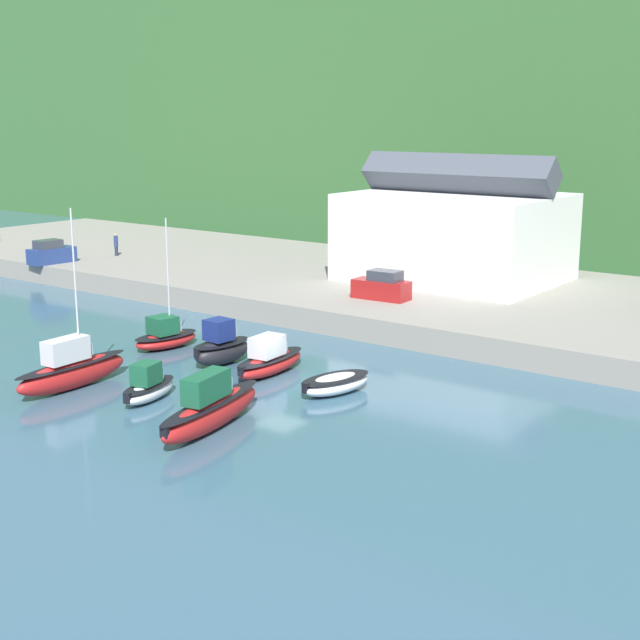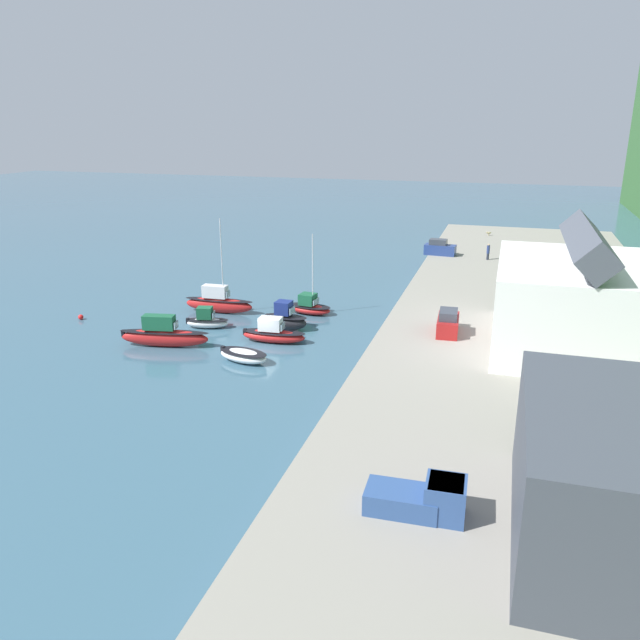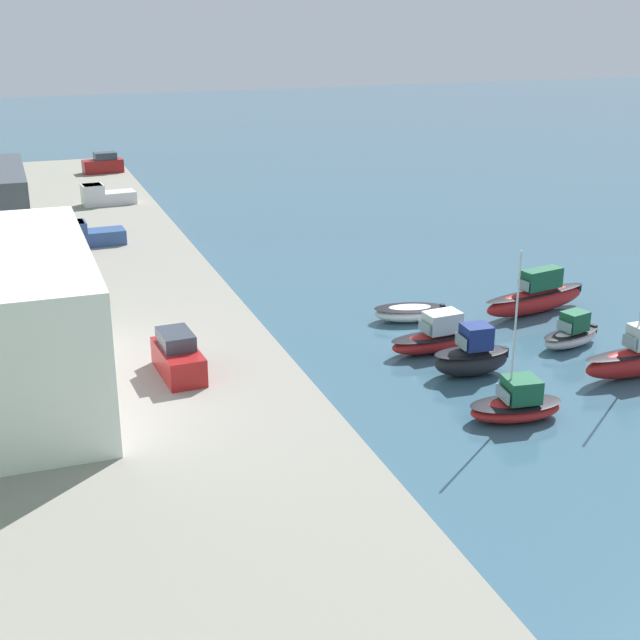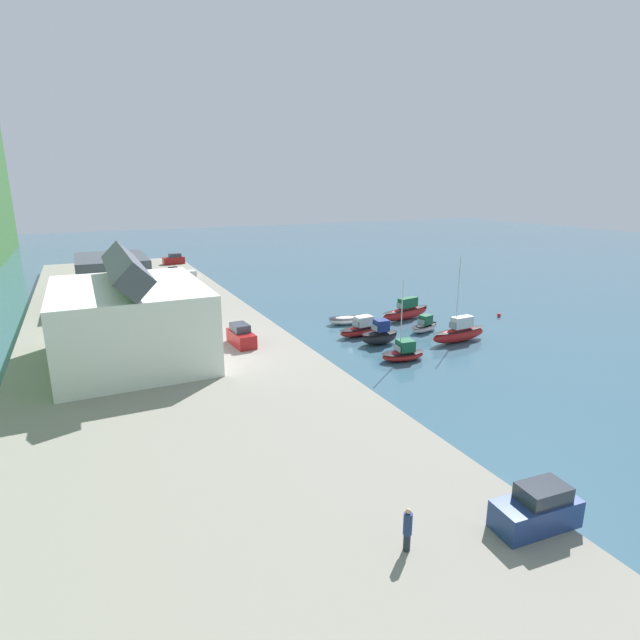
{
  "view_description": "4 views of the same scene",
  "coord_description": "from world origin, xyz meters",
  "px_view_note": "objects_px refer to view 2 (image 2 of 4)",
  "views": [
    {
      "loc": [
        31.21,
        -37.69,
        14.88
      ],
      "look_at": [
        -1.37,
        5.61,
        2.41
      ],
      "focal_mm": 50.0,
      "sensor_mm": 36.0,
      "label": 1
    },
    {
      "loc": [
        48.96,
        20.63,
        19.64
      ],
      "look_at": [
        -4.48,
        4.46,
        1.55
      ],
      "focal_mm": 35.0,
      "sensor_mm": 36.0,
      "label": 2
    },
    {
      "loc": [
        -44.44,
        23.5,
        19.1
      ],
      "look_at": [
        -0.61,
        7.79,
        2.43
      ],
      "focal_mm": 50.0,
      "sensor_mm": 36.0,
      "label": 3
    },
    {
      "loc": [
        -50.88,
        30.04,
        17.52
      ],
      "look_at": [
        -0.21,
        5.78,
        2.18
      ],
      "focal_mm": 28.0,
      "sensor_mm": 36.0,
      "label": 4
    }
  ],
  "objects_px": {
    "moored_boat_1": "(286,319)",
    "person_on_quay": "(488,252)",
    "moored_boat_5": "(207,321)",
    "parked_car_0": "(448,323)",
    "moored_boat_0": "(309,306)",
    "pickup_truck_0": "(424,498)",
    "dog_on_quay": "(489,233)",
    "moored_boat_4": "(218,302)",
    "moored_boat_3": "(243,355)",
    "moored_boat_2": "(273,333)",
    "moored_boat_6": "(164,335)",
    "mooring_buoy_0": "(81,317)",
    "parked_car_1": "(440,248)"
  },
  "relations": [
    {
      "from": "moored_boat_5",
      "to": "parked_car_0",
      "type": "relative_size",
      "value": 1.04
    },
    {
      "from": "parked_car_1",
      "to": "pickup_truck_0",
      "type": "relative_size",
      "value": 0.9
    },
    {
      "from": "moored_boat_4",
      "to": "moored_boat_6",
      "type": "xyz_separation_m",
      "value": [
        10.84,
        -0.21,
        -0.03
      ]
    },
    {
      "from": "moored_boat_6",
      "to": "pickup_truck_0",
      "type": "height_order",
      "value": "pickup_truck_0"
    },
    {
      "from": "moored_boat_2",
      "to": "moored_boat_3",
      "type": "relative_size",
      "value": 1.24
    },
    {
      "from": "moored_boat_5",
      "to": "mooring_buoy_0",
      "type": "distance_m",
      "value": 13.66
    },
    {
      "from": "moored_boat_5",
      "to": "moored_boat_6",
      "type": "bearing_deg",
      "value": -26.4
    },
    {
      "from": "dog_on_quay",
      "to": "moored_boat_5",
      "type": "bearing_deg",
      "value": 125.53
    },
    {
      "from": "moored_boat_5",
      "to": "parked_car_0",
      "type": "height_order",
      "value": "parked_car_0"
    },
    {
      "from": "moored_boat_0",
      "to": "mooring_buoy_0",
      "type": "xyz_separation_m",
      "value": [
        8.75,
        -21.81,
        -0.51
      ]
    },
    {
      "from": "moored_boat_4",
      "to": "parked_car_0",
      "type": "relative_size",
      "value": 2.33
    },
    {
      "from": "parked_car_0",
      "to": "moored_boat_6",
      "type": "bearing_deg",
      "value": -169.17
    },
    {
      "from": "pickup_truck_0",
      "to": "dog_on_quay",
      "type": "bearing_deg",
      "value": 178.3
    },
    {
      "from": "moored_boat_1",
      "to": "mooring_buoy_0",
      "type": "bearing_deg",
      "value": -78.48
    },
    {
      "from": "moored_boat_4",
      "to": "mooring_buoy_0",
      "type": "bearing_deg",
      "value": -65.56
    },
    {
      "from": "moored_boat_1",
      "to": "person_on_quay",
      "type": "bearing_deg",
      "value": 152.79
    },
    {
      "from": "moored_boat_1",
      "to": "moored_boat_4",
      "type": "height_order",
      "value": "moored_boat_4"
    },
    {
      "from": "moored_boat_1",
      "to": "moored_boat_2",
      "type": "distance_m",
      "value": 3.75
    },
    {
      "from": "moored_boat_0",
      "to": "moored_boat_3",
      "type": "xyz_separation_m",
      "value": [
        14.62,
        -1.2,
        -0.23
      ]
    },
    {
      "from": "moored_boat_3",
      "to": "parked_car_1",
      "type": "relative_size",
      "value": 1.14
    },
    {
      "from": "moored_boat_2",
      "to": "pickup_truck_0",
      "type": "xyz_separation_m",
      "value": [
        24.68,
        17.13,
        1.66
      ]
    },
    {
      "from": "moored_boat_0",
      "to": "moored_boat_1",
      "type": "distance_m",
      "value": 5.64
    },
    {
      "from": "parked_car_0",
      "to": "moored_boat_0",
      "type": "bearing_deg",
      "value": 151.47
    },
    {
      "from": "moored_boat_4",
      "to": "moored_boat_3",
      "type": "bearing_deg",
      "value": 31.19
    },
    {
      "from": "pickup_truck_0",
      "to": "moored_boat_1",
      "type": "bearing_deg",
      "value": -150.59
    },
    {
      "from": "moored_boat_3",
      "to": "dog_on_quay",
      "type": "relative_size",
      "value": 5.78
    },
    {
      "from": "person_on_quay",
      "to": "moored_boat_4",
      "type": "bearing_deg",
      "value": -44.2
    },
    {
      "from": "pickup_truck_0",
      "to": "moored_boat_3",
      "type": "bearing_deg",
      "value": -139.3
    },
    {
      "from": "moored_boat_4",
      "to": "mooring_buoy_0",
      "type": "relative_size",
      "value": 18.9
    },
    {
      "from": "parked_car_0",
      "to": "pickup_truck_0",
      "type": "height_order",
      "value": "parked_car_0"
    },
    {
      "from": "moored_boat_1",
      "to": "pickup_truck_0",
      "type": "height_order",
      "value": "pickup_truck_0"
    },
    {
      "from": "pickup_truck_0",
      "to": "parked_car_1",
      "type": "bearing_deg",
      "value": -176.09
    },
    {
      "from": "moored_boat_3",
      "to": "parked_car_0",
      "type": "relative_size",
      "value": 1.14
    },
    {
      "from": "person_on_quay",
      "to": "parked_car_0",
      "type": "bearing_deg",
      "value": -3.68
    },
    {
      "from": "moored_boat_3",
      "to": "pickup_truck_0",
      "type": "height_order",
      "value": "pickup_truck_0"
    },
    {
      "from": "moored_boat_3",
      "to": "moored_boat_4",
      "type": "bearing_deg",
      "value": -134.14
    },
    {
      "from": "moored_boat_0",
      "to": "moored_boat_5",
      "type": "relative_size",
      "value": 1.91
    },
    {
      "from": "moored_boat_2",
      "to": "moored_boat_3",
      "type": "bearing_deg",
      "value": -11.88
    },
    {
      "from": "moored_boat_2",
      "to": "person_on_quay",
      "type": "distance_m",
      "value": 38.37
    },
    {
      "from": "moored_boat_3",
      "to": "pickup_truck_0",
      "type": "relative_size",
      "value": 1.03
    },
    {
      "from": "moored_boat_0",
      "to": "pickup_truck_0",
      "type": "height_order",
      "value": "moored_boat_0"
    },
    {
      "from": "moored_boat_5",
      "to": "moored_boat_6",
      "type": "relative_size",
      "value": 0.53
    },
    {
      "from": "pickup_truck_0",
      "to": "parked_car_0",
      "type": "bearing_deg",
      "value": -178.43
    },
    {
      "from": "moored_boat_4",
      "to": "person_on_quay",
      "type": "distance_m",
      "value": 37.89
    },
    {
      "from": "moored_boat_1",
      "to": "parked_car_1",
      "type": "xyz_separation_m",
      "value": [
        -31.63,
        11.18,
        1.55
      ]
    },
    {
      "from": "moored_boat_0",
      "to": "moored_boat_3",
      "type": "bearing_deg",
      "value": 2.08
    },
    {
      "from": "moored_boat_0",
      "to": "parked_car_1",
      "type": "distance_m",
      "value": 28.14
    },
    {
      "from": "moored_boat_1",
      "to": "moored_boat_3",
      "type": "distance_m",
      "value": 9.05
    },
    {
      "from": "person_on_quay",
      "to": "mooring_buoy_0",
      "type": "distance_m",
      "value": 51.35
    },
    {
      "from": "parked_car_0",
      "to": "parked_car_1",
      "type": "relative_size",
      "value": 0.99
    }
  ]
}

